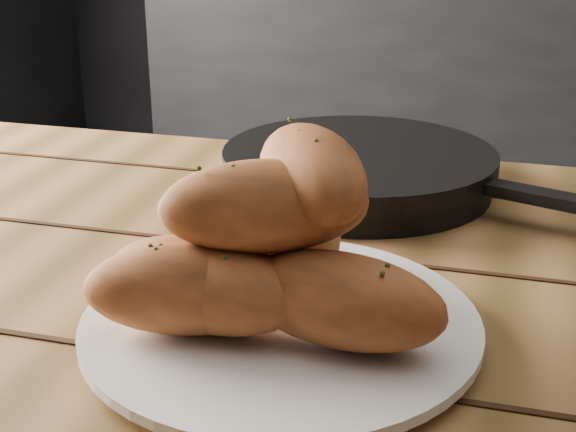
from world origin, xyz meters
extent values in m
cube|color=#9B693A|center=(-0.35, -0.49, 0.73)|extent=(1.52, 0.87, 0.04)
cylinder|color=white|center=(-0.39, -0.54, 0.76)|extent=(0.27, 0.27, 0.01)
cylinder|color=white|center=(-0.39, -0.54, 0.76)|extent=(0.29, 0.29, 0.01)
ellipsoid|color=#C36836|center=(-0.45, -0.58, 0.80)|extent=(0.17, 0.11, 0.07)
ellipsoid|color=#C36836|center=(-0.34, -0.57, 0.80)|extent=(0.16, 0.09, 0.07)
ellipsoid|color=#C36836|center=(-0.40, -0.49, 0.80)|extent=(0.07, 0.15, 0.07)
ellipsoid|color=#C36836|center=(-0.40, -0.55, 0.86)|extent=(0.16, 0.12, 0.07)
ellipsoid|color=#C36836|center=(-0.38, -0.51, 0.87)|extent=(0.13, 0.15, 0.07)
ellipsoid|color=#C36836|center=(-0.44, -0.57, 0.80)|extent=(0.16, 0.10, 0.07)
cylinder|color=black|center=(-0.40, -0.20, 0.77)|extent=(0.29, 0.29, 0.03)
cylinder|color=black|center=(-0.40, -0.20, 0.79)|extent=(0.30, 0.30, 0.02)
cube|color=black|center=(-0.19, -0.27, 0.78)|extent=(0.14, 0.07, 0.01)
camera|label=1|loc=(-0.25, -1.04, 1.06)|focal=50.00mm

